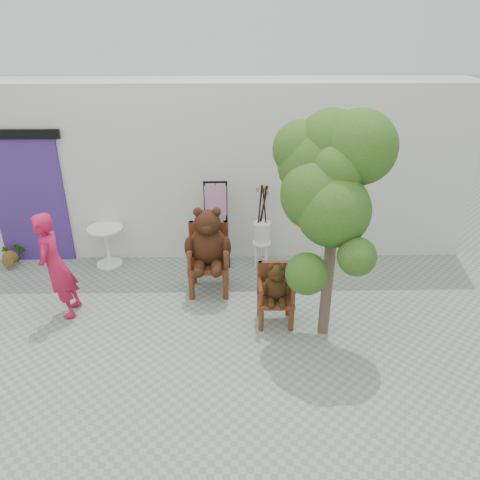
{
  "coord_description": "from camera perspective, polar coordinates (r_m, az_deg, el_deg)",
  "views": [
    {
      "loc": [
        0.42,
        -4.88,
        3.98
      ],
      "look_at": [
        0.53,
        1.33,
        0.95
      ],
      "focal_mm": 35.0,
      "sensor_mm": 36.0,
      "label": 1
    }
  ],
  "objects": [
    {
      "name": "chair_big",
      "position": [
        7.11,
        -3.9,
        -0.71
      ],
      "size": [
        0.7,
        0.74,
        1.41
      ],
      "color": "#49210F",
      "rests_on": "ground"
    },
    {
      "name": "back_wall",
      "position": [
        8.36,
        -3.91,
        8.71
      ],
      "size": [
        9.0,
        1.0,
        3.0
      ],
      "primitive_type": "cube",
      "color": "silver",
      "rests_on": "ground"
    },
    {
      "name": "potted_plant",
      "position": [
        8.99,
        -26.07,
        -1.57
      ],
      "size": [
        0.44,
        0.4,
        0.44
      ],
      "primitive_type": "imported",
      "rotation": [
        0.0,
        0.0,
        0.16
      ],
      "color": "#1E4011",
      "rests_on": "ground"
    },
    {
      "name": "ground_plane",
      "position": [
        6.31,
        -4.73,
        -13.2
      ],
      "size": [
        60.0,
        60.0,
        0.0
      ],
      "primitive_type": "plane",
      "color": "gray",
      "rests_on": "ground"
    },
    {
      "name": "chair_small",
      "position": [
        6.5,
        4.38,
        -5.87
      ],
      "size": [
        0.5,
        0.51,
        0.95
      ],
      "color": "#49210F",
      "rests_on": "ground"
    },
    {
      "name": "person",
      "position": [
        7.03,
        -21.58,
        -3.0
      ],
      "size": [
        0.39,
        0.58,
        1.57
      ],
      "primitive_type": "imported",
      "rotation": [
        0.0,
        0.0,
        -1.54
      ],
      "color": "#BB173E",
      "rests_on": "ground"
    },
    {
      "name": "doorway",
      "position": [
        8.67,
        -24.28,
        4.71
      ],
      "size": [
        1.4,
        0.11,
        2.33
      ],
      "color": "#3F2672",
      "rests_on": "ground"
    },
    {
      "name": "stool_bucket",
      "position": [
        7.9,
        2.68,
        0.99
      ],
      "size": [
        0.32,
        0.32,
        1.45
      ],
      "rotation": [
        0.0,
        0.0,
        -0.27
      ],
      "color": "white",
      "rests_on": "ground"
    },
    {
      "name": "tree",
      "position": [
        5.78,
        10.73,
        7.76
      ],
      "size": [
        1.46,
        1.62,
        3.0
      ],
      "rotation": [
        0.0,
        0.0,
        0.12
      ],
      "color": "#443428",
      "rests_on": "ground"
    },
    {
      "name": "display_stand",
      "position": [
        7.99,
        -2.9,
        0.82
      ],
      "size": [
        0.45,
        0.35,
        1.51
      ],
      "rotation": [
        0.0,
        0.0,
        0.01
      ],
      "color": "black",
      "rests_on": "ground"
    },
    {
      "name": "cafe_table",
      "position": [
        8.33,
        -15.94,
        -0.2
      ],
      "size": [
        0.6,
        0.6,
        0.7
      ],
      "rotation": [
        0.0,
        0.0,
        0.28
      ],
      "color": "white",
      "rests_on": "ground"
    }
  ]
}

